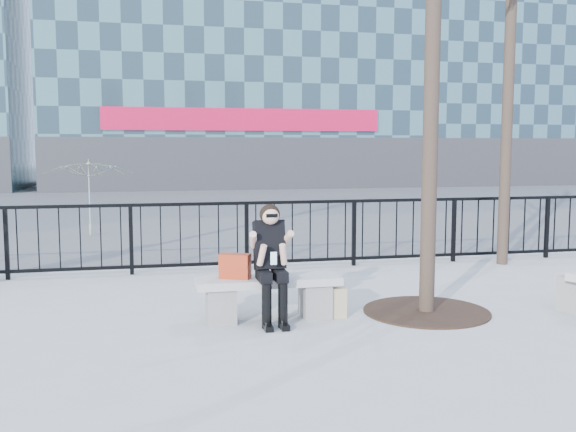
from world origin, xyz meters
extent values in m
plane|color=#989893|center=(0.00, 0.00, 0.00)|extent=(120.00, 120.00, 0.00)
cube|color=#474747|center=(0.00, 15.00, 0.00)|extent=(60.00, 23.00, 0.01)
cube|color=black|center=(0.00, 3.00, 1.08)|extent=(14.00, 0.05, 0.05)
cube|color=black|center=(0.00, 3.00, 0.12)|extent=(14.00, 0.05, 0.05)
cube|color=#2D2D30|center=(3.00, 21.96, 1.20)|extent=(18.00, 0.08, 2.40)
cube|color=#A80B2E|center=(3.00, 21.90, 3.20)|extent=(12.60, 0.12, 1.00)
cube|color=slate|center=(20.00, 27.00, 10.00)|extent=(16.00, 10.00, 20.00)
cube|color=#2D2D30|center=(20.00, 21.96, 1.20)|extent=(16.00, 0.08, 2.40)
cylinder|color=black|center=(4.50, 2.60, 3.50)|extent=(0.18, 0.18, 7.00)
cylinder|color=black|center=(1.90, -0.10, 0.01)|extent=(1.50, 1.50, 0.02)
cube|color=slate|center=(-0.55, 0.00, 0.20)|extent=(0.32, 0.38, 0.40)
cube|color=slate|center=(0.55, 0.00, 0.20)|extent=(0.32, 0.38, 0.40)
cube|color=#999790|center=(0.00, 0.00, 0.45)|extent=(1.65, 0.46, 0.09)
cube|color=#A22D13|center=(-0.38, 0.02, 0.63)|extent=(0.38, 0.29, 0.28)
cube|color=#C8AB8D|center=(0.70, -0.09, 0.17)|extent=(0.37, 0.14, 0.35)
imported|color=#C9D22E|center=(-2.60, 7.54, 0.86)|extent=(2.15, 2.18, 1.71)
camera|label=1|loc=(-1.31, -7.08, 1.97)|focal=40.00mm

